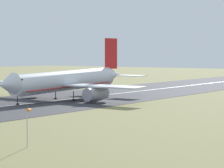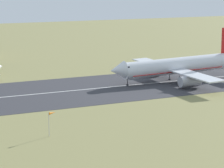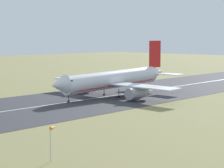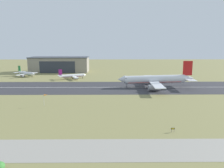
% 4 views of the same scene
% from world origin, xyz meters
% --- Properties ---
extents(ground_plane, '(711.41, 711.41, 0.00)m').
position_xyz_m(ground_plane, '(0.00, 61.55, 0.00)').
color(ground_plane, olive).
extents(runway_strip, '(471.41, 46.39, 0.06)m').
position_xyz_m(runway_strip, '(0.00, 123.09, 0.03)').
color(runway_strip, '#333338').
rests_on(runway_strip, ground_plane).
extents(runway_centreline, '(424.27, 0.70, 0.01)m').
position_xyz_m(runway_centreline, '(0.00, 123.09, 0.07)').
color(runway_centreline, silver).
rests_on(runway_centreline, runway_strip).
extents(airplane_landing, '(54.50, 56.00, 19.11)m').
position_xyz_m(airplane_landing, '(36.20, 122.54, 5.61)').
color(airplane_landing, silver).
rests_on(airplane_landing, ground_plane).
extents(windsock_pole, '(2.17, 1.30, 5.89)m').
position_xyz_m(windsock_pole, '(-28.33, 75.95, 5.22)').
color(windsock_pole, '#B7B7BC').
rests_on(windsock_pole, ground_plane).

